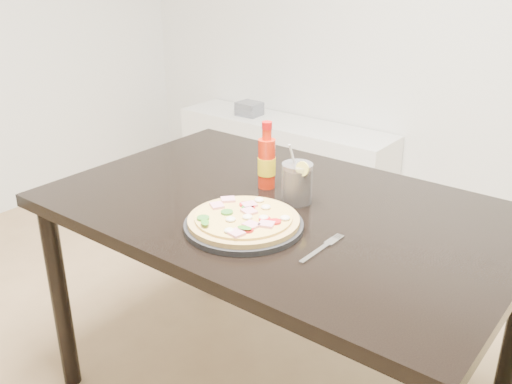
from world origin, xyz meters
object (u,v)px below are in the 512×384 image
Objects in this scene: dining_table at (280,229)px; hot_sauce_bottle at (267,162)px; cola_cup at (297,184)px; media_console at (283,160)px; fork at (323,247)px; pizza at (244,219)px; plate at (244,225)px.

dining_table is 6.43× the size of hot_sauce_bottle.
hot_sauce_bottle is (-0.11, 0.08, 0.17)m from dining_table.
dining_table is at bearing -122.10° from cola_cup.
media_console is at bearing 126.29° from cola_cup.
fork is 2.10m from media_console.
pizza is 1.68× the size of cola_cup.
dining_table is 0.22m from hot_sauce_bottle.
pizza reaches higher than fork.
plate is 0.02m from pizza.
cola_cup is at bearing -14.74° from hot_sauce_bottle.
fork is 0.13× the size of media_console.
plate is 2.00m from media_console.
pizza is at bearing -58.21° from media_console.
cola_cup is 0.13× the size of media_console.
dining_table is 0.21m from plate.
cola_cup reaches higher than pizza.
pizza is 1.41× the size of hot_sauce_bottle.
pizza is 0.31m from hot_sauce_bottle.
plate is at bearing -170.79° from fork.
cola_cup is (0.01, 0.24, 0.03)m from pizza.
hot_sauce_bottle reaches higher than media_console.
pizza is at bearing -170.80° from fork.
cola_cup is at bearing 86.32° from plate.
cola_cup is 0.30m from fork.
dining_table is 1.00× the size of media_console.
hot_sauce_bottle is 1.19× the size of cola_cup.
pizza is 2.00m from media_console.
hot_sauce_bottle is (-0.13, 0.27, 0.08)m from plate.
media_console is (-0.89, 1.37, -0.59)m from hot_sauce_bottle.
pizza is 0.22× the size of media_console.
plate is 1.75× the size of fork.
plate is at bearing -86.16° from dining_table.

